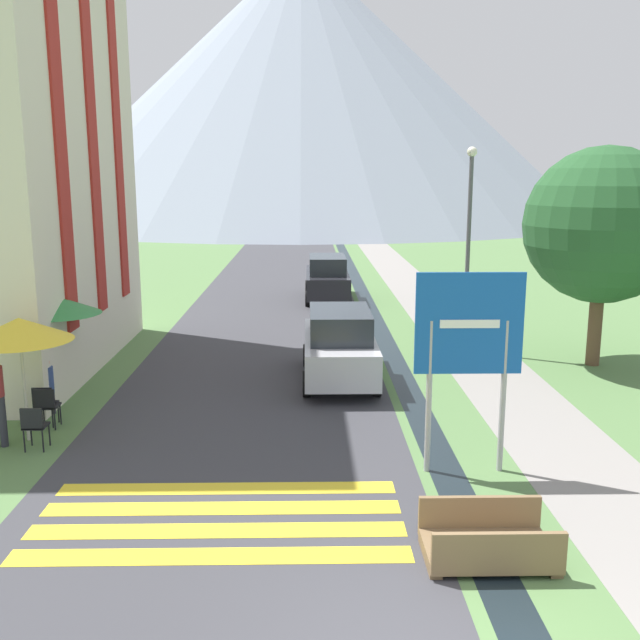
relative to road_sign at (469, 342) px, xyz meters
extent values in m
plane|color=#517542|center=(-1.50, 15.19, -2.28)|extent=(160.00, 160.00, 0.00)
cube|color=#38383D|center=(-4.00, 25.19, -2.28)|extent=(6.40, 60.00, 0.01)
cube|color=gray|center=(2.10, 25.19, -2.28)|extent=(2.20, 60.00, 0.01)
cube|color=black|center=(-0.30, 25.19, -2.28)|extent=(0.60, 60.00, 0.00)
cube|color=yellow|center=(-4.00, -2.75, -2.28)|extent=(5.44, 0.44, 0.01)
cube|color=yellow|center=(-4.00, -2.05, -2.28)|extent=(5.44, 0.44, 0.01)
cube|color=yellow|center=(-4.00, -1.35, -2.28)|extent=(5.44, 0.44, 0.01)
cube|color=yellow|center=(-4.00, -0.65, -2.28)|extent=(5.44, 0.44, 0.01)
cone|color=gray|center=(-3.17, 71.80, 12.38)|extent=(63.44, 63.44, 29.33)
cube|color=maroon|center=(-8.10, 4.74, 3.68)|extent=(0.06, 0.70, 8.94)
cube|color=maroon|center=(-8.10, 7.19, 3.68)|extent=(0.06, 0.70, 8.94)
cube|color=maroon|center=(-8.10, 9.63, 3.68)|extent=(0.06, 0.70, 8.94)
cylinder|color=#9E9EA3|center=(-0.63, 0.02, -0.96)|extent=(0.10, 0.10, 2.65)
cylinder|color=#9E9EA3|center=(0.63, 0.02, -0.96)|extent=(0.10, 0.10, 2.65)
cube|color=#1451AD|center=(0.00, 0.00, 0.32)|extent=(1.81, 0.05, 1.71)
cube|color=white|center=(0.00, -0.03, 0.32)|extent=(0.99, 0.02, 0.14)
cube|color=brown|center=(-0.30, -2.87, -2.14)|extent=(1.70, 1.10, 0.12)
cube|color=brown|center=(-0.30, -3.38, -1.86)|extent=(1.70, 0.08, 0.45)
cube|color=brown|center=(-0.30, -2.36, -1.86)|extent=(1.70, 0.08, 0.45)
cube|color=brown|center=(-1.07, -2.87, -2.24)|extent=(0.16, 0.99, 0.08)
cube|color=brown|center=(0.47, -2.87, -2.24)|extent=(0.16, 0.99, 0.08)
cube|color=#B2B2B7|center=(-1.90, 5.55, -1.56)|extent=(1.70, 4.20, 0.84)
cube|color=#23282D|center=(-1.90, 5.34, -0.80)|extent=(1.44, 2.31, 0.68)
cylinder|color=black|center=(-2.71, 6.86, -1.98)|extent=(0.18, 0.60, 0.60)
cylinder|color=black|center=(-1.09, 6.86, -1.98)|extent=(0.18, 0.60, 0.60)
cylinder|color=black|center=(-2.71, 4.25, -1.98)|extent=(0.18, 0.60, 0.60)
cylinder|color=black|center=(-1.09, 4.25, -1.98)|extent=(0.18, 0.60, 0.60)
cube|color=black|center=(-1.87, 17.12, -1.56)|extent=(1.68, 4.54, 0.84)
cube|color=#23282D|center=(-1.87, 16.89, -0.80)|extent=(1.43, 2.50, 0.68)
cylinder|color=black|center=(-2.67, 18.53, -1.98)|extent=(0.18, 0.60, 0.60)
cylinder|color=black|center=(-1.07, 18.53, -1.98)|extent=(0.18, 0.60, 0.60)
cylinder|color=black|center=(-2.67, 15.71, -1.98)|extent=(0.18, 0.60, 0.60)
cylinder|color=black|center=(-1.07, 15.71, -1.98)|extent=(0.18, 0.60, 0.60)
cube|color=black|center=(-8.00, 2.43, -1.83)|extent=(0.40, 0.40, 0.04)
cube|color=black|center=(-8.00, 2.25, -1.63)|extent=(0.40, 0.04, 0.40)
cylinder|color=black|center=(-8.17, 2.60, -2.06)|extent=(0.03, 0.03, 0.45)
cylinder|color=black|center=(-7.83, 2.60, -2.06)|extent=(0.03, 0.03, 0.45)
cylinder|color=black|center=(-8.17, 2.26, -2.06)|extent=(0.03, 0.03, 0.45)
cylinder|color=black|center=(-7.83, 2.26, -2.06)|extent=(0.03, 0.03, 0.45)
cube|color=black|center=(-8.37, 5.23, -1.83)|extent=(0.40, 0.40, 0.04)
cube|color=black|center=(-8.37, 5.05, -1.63)|extent=(0.40, 0.04, 0.40)
cylinder|color=black|center=(-8.54, 5.40, -2.06)|extent=(0.03, 0.03, 0.45)
cylinder|color=black|center=(-8.20, 5.40, -2.06)|extent=(0.03, 0.03, 0.45)
cylinder|color=black|center=(-8.54, 5.06, -2.06)|extent=(0.03, 0.03, 0.45)
cylinder|color=black|center=(-8.20, 5.06, -2.06)|extent=(0.03, 0.03, 0.45)
cube|color=black|center=(-7.73, 1.14, -1.83)|extent=(0.40, 0.40, 0.04)
cube|color=black|center=(-7.73, 0.96, -1.63)|extent=(0.40, 0.04, 0.40)
cylinder|color=black|center=(-7.90, 1.31, -2.06)|extent=(0.03, 0.03, 0.45)
cylinder|color=black|center=(-7.56, 1.31, -2.06)|extent=(0.03, 0.03, 0.45)
cylinder|color=black|center=(-7.90, 0.97, -2.06)|extent=(0.03, 0.03, 0.45)
cylinder|color=black|center=(-7.56, 0.97, -2.06)|extent=(0.03, 0.03, 0.45)
cube|color=black|center=(-7.91, 2.30, -1.83)|extent=(0.40, 0.40, 0.04)
cube|color=black|center=(-7.91, 2.12, -1.63)|extent=(0.40, 0.04, 0.40)
cylinder|color=black|center=(-8.08, 2.47, -2.06)|extent=(0.03, 0.03, 0.45)
cylinder|color=black|center=(-7.74, 2.47, -2.06)|extent=(0.03, 0.03, 0.45)
cylinder|color=black|center=(-8.08, 2.13, -2.06)|extent=(0.03, 0.03, 0.45)
cylinder|color=black|center=(-7.74, 2.13, -2.06)|extent=(0.03, 0.03, 0.45)
cube|color=black|center=(-8.37, 5.01, -1.83)|extent=(0.40, 0.40, 0.04)
cube|color=black|center=(-8.37, 4.83, -1.63)|extent=(0.40, 0.04, 0.40)
cylinder|color=black|center=(-8.54, 5.18, -2.06)|extent=(0.03, 0.03, 0.45)
cylinder|color=black|center=(-8.20, 5.18, -2.06)|extent=(0.03, 0.03, 0.45)
cylinder|color=black|center=(-8.54, 4.84, -2.06)|extent=(0.03, 0.03, 0.45)
cylinder|color=black|center=(-8.20, 4.84, -2.06)|extent=(0.03, 0.03, 0.45)
cylinder|color=#B7B2A8|center=(-8.07, 1.60, -1.14)|extent=(0.06, 0.06, 2.29)
cone|color=yellow|center=(-8.07, 1.60, -0.09)|extent=(1.95, 1.95, 0.44)
cylinder|color=#B7B2A8|center=(-8.29, 4.33, -1.16)|extent=(0.06, 0.06, 2.25)
cone|color=#338442|center=(-8.29, 4.33, -0.14)|extent=(1.92, 1.92, 0.40)
cylinder|color=#282833|center=(-8.39, 1.28, -1.79)|extent=(0.14, 0.14, 0.98)
cylinder|color=#282833|center=(-8.33, 3.14, -2.05)|extent=(0.14, 0.14, 0.46)
cylinder|color=#282833|center=(-8.15, 3.14, -2.05)|extent=(0.14, 0.14, 0.46)
cylinder|color=navy|center=(-8.24, 3.14, -1.53)|extent=(0.32, 0.32, 0.58)
sphere|color=beige|center=(-8.24, 3.14, -1.15)|extent=(0.22, 0.22, 0.22)
cylinder|color=#515156|center=(1.84, 8.42, 0.47)|extent=(0.12, 0.12, 5.51)
sphere|color=silver|center=(1.84, 8.42, 3.35)|extent=(0.28, 0.28, 0.28)
cylinder|color=brown|center=(4.98, 6.91, -1.28)|extent=(0.36, 0.36, 2.01)
sphere|color=#235128|center=(4.98, 6.91, 1.45)|extent=(4.06, 4.06, 4.06)
camera|label=1|loc=(-2.69, -11.49, 2.75)|focal=40.00mm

